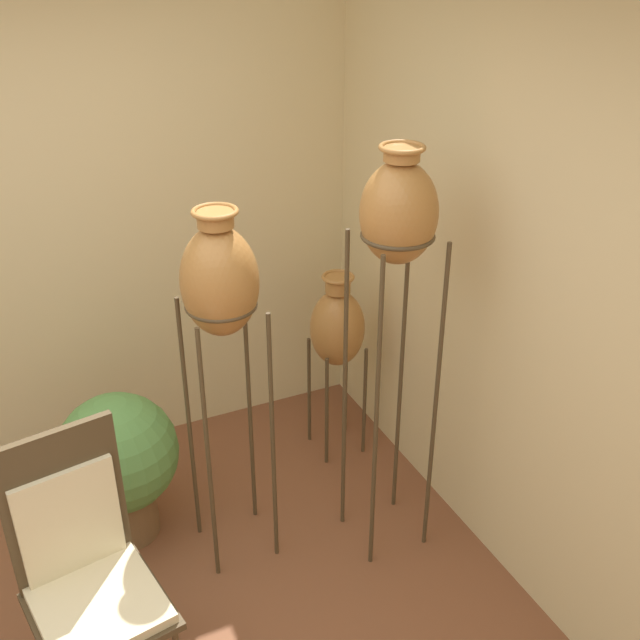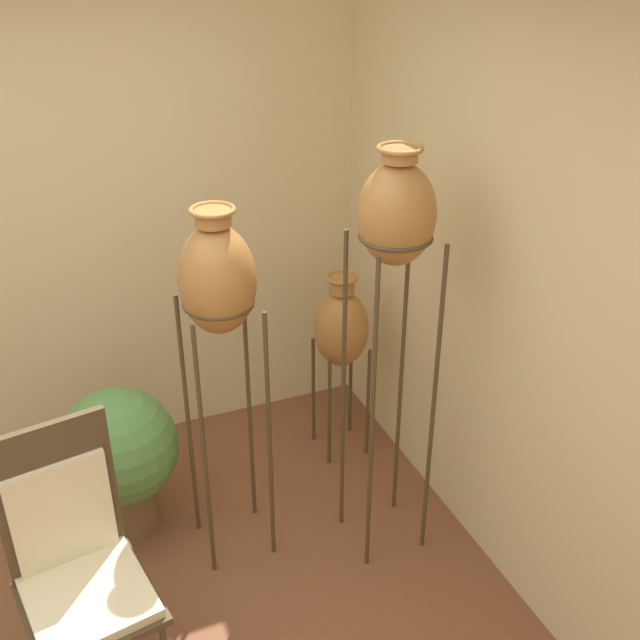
% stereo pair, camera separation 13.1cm
% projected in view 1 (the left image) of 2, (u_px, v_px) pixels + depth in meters
% --- Properties ---
extents(wall_right, '(0.06, 7.74, 2.70)m').
position_uv_depth(wall_right, '(571.00, 324.00, 2.81)').
color(wall_right, beige).
rests_on(wall_right, ground_plane).
extents(vase_stand_tall, '(0.32, 0.32, 1.95)m').
position_uv_depth(vase_stand_tall, '(398.00, 223.00, 2.98)').
color(vase_stand_tall, '#473823').
rests_on(vase_stand_tall, ground_plane).
extents(vase_stand_medium, '(0.32, 0.32, 1.72)m').
position_uv_depth(vase_stand_medium, '(220.00, 287.00, 3.02)').
color(vase_stand_medium, '#473823').
rests_on(vase_stand_medium, ground_plane).
extents(vase_stand_short, '(0.29, 0.29, 1.09)m').
position_uv_depth(vase_stand_short, '(337.00, 328.00, 3.99)').
color(vase_stand_short, '#473823').
rests_on(vase_stand_short, ground_plane).
extents(chair, '(0.53, 0.55, 1.14)m').
position_uv_depth(chair, '(85.00, 565.00, 2.72)').
color(chair, '#473823').
rests_on(chair, ground_plane).
extents(potted_plant, '(0.57, 0.57, 0.77)m').
position_uv_depth(potted_plant, '(119.00, 460.00, 3.53)').
color(potted_plant, brown).
rests_on(potted_plant, ground_plane).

